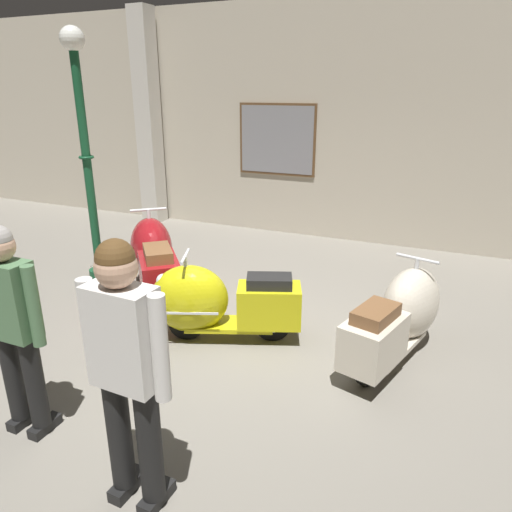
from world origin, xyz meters
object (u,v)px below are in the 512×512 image
at_px(visitor_0, 12,319).
at_px(info_stanchion, 117,314).
at_px(scooter_0, 154,257).
at_px(lamppost, 86,151).
at_px(scooter_2, 400,315).
at_px(scooter_1, 214,302).
at_px(visitor_1, 126,362).

distance_m(visitor_0, info_stanchion, 1.27).
height_order(scooter_0, lamppost, lamppost).
height_order(scooter_2, visitor_0, visitor_0).
relative_size(scooter_0, scooter_1, 1.01).
bearing_deg(lamppost, visitor_0, -59.12).
height_order(lamppost, visitor_1, lamppost).
relative_size(scooter_2, visitor_0, 0.99).
distance_m(lamppost, visitor_0, 3.13).
height_order(scooter_1, info_stanchion, info_stanchion).
xyz_separation_m(scooter_0, visitor_1, (1.84, -2.84, 0.55)).
bearing_deg(scooter_2, info_stanchion, 129.06).
bearing_deg(visitor_0, visitor_1, -100.85).
relative_size(scooter_1, scooter_2, 0.98).
distance_m(lamppost, visitor_1, 3.99).
relative_size(scooter_0, visitor_1, 0.91).
bearing_deg(info_stanchion, visitor_1, -47.84).
height_order(scooter_1, lamppost, lamppost).
xyz_separation_m(lamppost, info_stanchion, (1.48, -1.43, -1.33)).
xyz_separation_m(scooter_2, lamppost, (-4.01, 0.35, 1.34)).
bearing_deg(lamppost, scooter_0, 1.47).
relative_size(visitor_1, info_stanchion, 1.65).
bearing_deg(visitor_0, lamppost, 30.71).
relative_size(scooter_2, info_stanchion, 1.52).
distance_m(lamppost, info_stanchion, 2.45).
xyz_separation_m(scooter_1, info_stanchion, (-0.72, -0.65, 0.02)).
relative_size(scooter_0, visitor_0, 0.97).
bearing_deg(lamppost, scooter_1, -19.51).
distance_m(scooter_2, visitor_0, 3.37).
height_order(scooter_2, info_stanchion, info_stanchion).
xyz_separation_m(scooter_0, visitor_0, (0.65, -2.61, 0.48)).
bearing_deg(scooter_2, scooter_0, 99.14).
xyz_separation_m(scooter_1, visitor_1, (0.53, -2.04, 0.59)).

